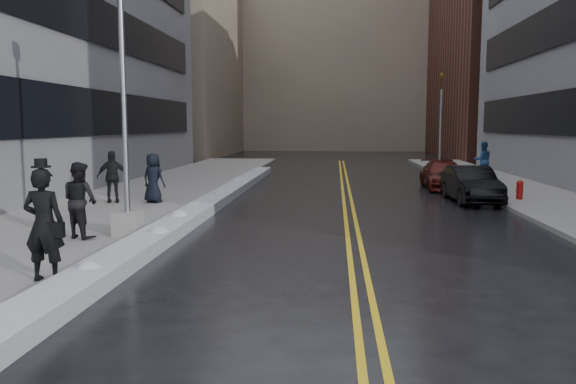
% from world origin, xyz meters
% --- Properties ---
extents(ground, '(160.00, 160.00, 0.00)m').
position_xyz_m(ground, '(0.00, 0.00, 0.00)').
color(ground, black).
rests_on(ground, ground).
extents(sidewalk_west, '(5.50, 50.00, 0.15)m').
position_xyz_m(sidewalk_west, '(-5.75, 10.00, 0.07)').
color(sidewalk_west, gray).
rests_on(sidewalk_west, ground).
extents(sidewalk_east, '(4.00, 50.00, 0.15)m').
position_xyz_m(sidewalk_east, '(10.00, 10.00, 0.07)').
color(sidewalk_east, gray).
rests_on(sidewalk_east, ground).
extents(lane_line_left, '(0.12, 50.00, 0.01)m').
position_xyz_m(lane_line_left, '(2.35, 10.00, 0.00)').
color(lane_line_left, gold).
rests_on(lane_line_left, ground).
extents(lane_line_right, '(0.12, 50.00, 0.01)m').
position_xyz_m(lane_line_right, '(2.65, 10.00, 0.00)').
color(lane_line_right, gold).
rests_on(lane_line_right, ground).
extents(snow_ridge, '(0.90, 30.00, 0.34)m').
position_xyz_m(snow_ridge, '(-2.45, 8.00, 0.17)').
color(snow_ridge, silver).
rests_on(snow_ridge, ground).
extents(building_west_far, '(14.00, 22.00, 18.00)m').
position_xyz_m(building_west_far, '(-15.50, 44.00, 9.00)').
color(building_west_far, gray).
rests_on(building_west_far, ground).
extents(building_east_far, '(14.00, 20.00, 28.00)m').
position_xyz_m(building_east_far, '(19.00, 42.00, 14.00)').
color(building_east_far, '#562D21').
rests_on(building_east_far, ground).
extents(building_far, '(36.00, 16.00, 22.00)m').
position_xyz_m(building_far, '(2.00, 60.00, 11.00)').
color(building_far, gray).
rests_on(building_far, ground).
extents(lamppost, '(0.65, 0.65, 7.62)m').
position_xyz_m(lamppost, '(-3.30, 2.00, 2.53)').
color(lamppost, gray).
rests_on(lamppost, sidewalk_west).
extents(fire_hydrant, '(0.26, 0.26, 0.73)m').
position_xyz_m(fire_hydrant, '(9.00, 10.00, 0.55)').
color(fire_hydrant, maroon).
rests_on(fire_hydrant, sidewalk_east).
extents(traffic_signal, '(0.16, 0.20, 6.00)m').
position_xyz_m(traffic_signal, '(8.50, 24.00, 3.40)').
color(traffic_signal, gray).
rests_on(traffic_signal, sidewalk_east).
extents(pedestrian_fedora, '(0.75, 0.50, 2.06)m').
position_xyz_m(pedestrian_fedora, '(-3.20, -2.31, 1.18)').
color(pedestrian_fedora, black).
rests_on(pedestrian_fedora, sidewalk_west).
extents(pedestrian_b, '(1.15, 1.06, 1.91)m').
position_xyz_m(pedestrian_b, '(-4.31, 1.49, 1.10)').
color(pedestrian_b, black).
rests_on(pedestrian_b, sidewalk_west).
extents(pedestrian_c, '(1.02, 0.83, 1.80)m').
position_xyz_m(pedestrian_c, '(-4.57, 7.94, 1.05)').
color(pedestrian_c, black).
rests_on(pedestrian_c, sidewalk_west).
extents(pedestrian_d, '(1.19, 0.79, 1.88)m').
position_xyz_m(pedestrian_d, '(-6.01, 7.75, 1.09)').
color(pedestrian_d, black).
rests_on(pedestrian_d, sidewalk_west).
extents(pedestrian_east, '(0.96, 0.75, 1.93)m').
position_xyz_m(pedestrian_east, '(9.76, 18.48, 1.12)').
color(pedestrian_east, navy).
rests_on(pedestrian_east, sidewalk_east).
extents(car_black, '(1.63, 4.26, 1.39)m').
position_xyz_m(car_black, '(7.20, 10.09, 0.69)').
color(car_black, black).
rests_on(car_black, ground).
extents(car_maroon, '(1.90, 4.48, 1.29)m').
position_xyz_m(car_maroon, '(7.04, 14.72, 0.64)').
color(car_maroon, '#48100B').
rests_on(car_maroon, ground).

